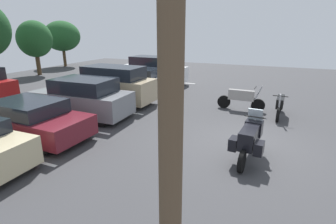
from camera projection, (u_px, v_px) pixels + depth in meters
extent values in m
cube|color=#38383A|center=(246.00, 147.00, 9.03)|extent=(44.00, 44.00, 0.10)
cylinder|color=black|center=(253.00, 141.00, 8.57)|extent=(0.64, 0.17, 0.63)
cylinder|color=black|center=(242.00, 162.00, 7.25)|extent=(0.64, 0.17, 0.63)
cube|color=black|center=(249.00, 137.00, 7.78)|extent=(1.21, 0.53, 0.54)
cylinder|color=#B2B2B7|center=(253.00, 131.00, 8.35)|extent=(0.51, 0.11, 1.11)
cylinder|color=black|center=(254.00, 117.00, 8.13)|extent=(0.09, 0.62, 0.04)
cube|color=black|center=(254.00, 128.00, 8.34)|extent=(0.48, 0.55, 0.48)
cube|color=#B2C1CC|center=(255.00, 114.00, 8.25)|extent=(0.20, 0.45, 0.39)
cube|color=black|center=(234.00, 143.00, 7.68)|extent=(0.46, 0.28, 0.36)
cube|color=black|center=(259.00, 148.00, 7.37)|extent=(0.46, 0.28, 0.36)
cylinder|color=black|center=(258.00, 106.00, 12.59)|extent=(0.14, 0.65, 0.64)
cylinder|color=black|center=(224.00, 102.00, 13.26)|extent=(0.14, 0.65, 0.64)
cube|color=gray|center=(241.00, 95.00, 12.80)|extent=(0.29, 1.25, 0.50)
cylinder|color=#B2B2B7|center=(256.00, 97.00, 12.52)|extent=(0.08, 0.51, 1.11)
cylinder|color=black|center=(255.00, 88.00, 12.41)|extent=(0.62, 0.05, 0.04)
cylinder|color=black|center=(278.00, 115.00, 11.24)|extent=(0.62, 0.15, 0.62)
cylinder|color=black|center=(280.00, 105.00, 12.65)|extent=(0.62, 0.15, 0.62)
cube|color=black|center=(280.00, 102.00, 11.83)|extent=(1.24, 0.35, 0.42)
cylinder|color=#B2B2B7|center=(279.00, 105.00, 11.22)|extent=(0.50, 0.09, 1.09)
cylinder|color=black|center=(281.00, 96.00, 11.18)|extent=(0.06, 0.62, 0.04)
cube|color=silver|center=(59.00, 125.00, 10.92)|extent=(0.12, 5.11, 0.01)
cube|color=silver|center=(99.00, 108.00, 13.26)|extent=(0.12, 5.11, 0.01)
cube|color=silver|center=(127.00, 97.00, 15.59)|extent=(0.12, 5.11, 0.01)
cube|color=silver|center=(148.00, 88.00, 17.92)|extent=(0.12, 5.11, 0.01)
cube|color=silver|center=(163.00, 81.00, 20.25)|extent=(0.12, 5.11, 0.01)
cylinder|color=black|center=(23.00, 156.00, 7.61)|extent=(0.23, 0.60, 0.60)
cube|color=maroon|center=(28.00, 122.00, 9.54)|extent=(2.05, 4.86, 0.70)
cube|color=black|center=(28.00, 107.00, 9.31)|extent=(1.83, 2.36, 0.49)
cylinder|color=black|center=(19.00, 116.00, 10.99)|extent=(0.24, 0.71, 0.71)
cylinder|color=black|center=(42.00, 145.00, 8.24)|extent=(0.24, 0.71, 0.71)
cylinder|color=black|center=(79.00, 127.00, 9.68)|extent=(0.24, 0.71, 0.71)
cube|color=slate|center=(82.00, 102.00, 11.82)|extent=(2.03, 4.46, 0.96)
cube|color=black|center=(84.00, 85.00, 11.52)|extent=(1.83, 2.62, 0.60)
cylinder|color=black|center=(44.00, 111.00, 11.73)|extent=(0.24, 0.65, 0.64)
cylinder|color=black|center=(70.00, 102.00, 13.18)|extent=(0.24, 0.65, 0.64)
cylinder|color=black|center=(100.00, 119.00, 10.68)|extent=(0.24, 0.65, 0.64)
cylinder|color=black|center=(121.00, 108.00, 12.13)|extent=(0.24, 0.65, 0.64)
cube|color=tan|center=(112.00, 89.00, 14.04)|extent=(1.86, 4.58, 1.13)
cube|color=black|center=(113.00, 72.00, 13.71)|extent=(1.69, 3.10, 0.63)
cylinder|color=black|center=(81.00, 97.00, 14.11)|extent=(0.23, 0.68, 0.68)
cylinder|color=black|center=(99.00, 91.00, 15.44)|extent=(0.23, 0.68, 0.68)
cylinder|color=black|center=(130.00, 103.00, 12.90)|extent=(0.23, 0.68, 0.68)
cylinder|color=black|center=(145.00, 96.00, 14.23)|extent=(0.23, 0.68, 0.68)
cube|color=#B7B7BC|center=(138.00, 82.00, 16.83)|extent=(2.00, 4.68, 0.76)
cube|color=black|center=(141.00, 72.00, 16.56)|extent=(1.79, 2.26, 0.51)
cylinder|color=black|center=(110.00, 87.00, 16.75)|extent=(0.23, 0.63, 0.63)
cylinder|color=black|center=(124.00, 82.00, 18.20)|extent=(0.23, 0.63, 0.63)
cylinder|color=black|center=(155.00, 91.00, 15.63)|extent=(0.23, 0.63, 0.63)
cylinder|color=black|center=(166.00, 86.00, 17.07)|extent=(0.23, 0.63, 0.63)
cube|color=white|center=(153.00, 74.00, 19.07)|extent=(2.04, 4.96, 1.06)
cube|color=black|center=(155.00, 62.00, 18.73)|extent=(1.84, 3.39, 0.70)
cylinder|color=black|center=(128.00, 79.00, 19.19)|extent=(0.25, 0.69, 0.68)
cylinder|color=black|center=(139.00, 76.00, 20.57)|extent=(0.25, 0.69, 0.68)
cylinder|color=black|center=(169.00, 83.00, 17.83)|extent=(0.25, 0.69, 0.68)
cylinder|color=black|center=(178.00, 79.00, 19.21)|extent=(0.25, 0.69, 0.68)
cylinder|color=black|center=(9.00, 97.00, 14.00)|extent=(0.23, 0.69, 0.69)
cylinder|color=brown|center=(171.00, 37.00, 2.88)|extent=(0.31, 0.31, 7.45)
cylinder|color=#4C3823|center=(39.00, 66.00, 22.92)|extent=(0.35, 0.35, 1.53)
ellipsoid|color=#1E4C23|center=(35.00, 39.00, 22.24)|extent=(2.86, 2.86, 3.04)
cylinder|color=#4C3823|center=(65.00, 59.00, 28.34)|extent=(0.31, 0.31, 1.61)
ellipsoid|color=#1E4C23|center=(62.00, 36.00, 27.63)|extent=(3.71, 3.71, 3.10)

